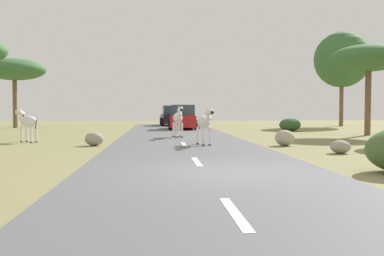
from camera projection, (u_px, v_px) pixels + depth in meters
name	position (u px, v px, depth m)	size (l,w,h in m)	color
ground_plane	(222.00, 174.00, 10.15)	(90.00, 90.00, 0.00)	olive
road	(204.00, 173.00, 10.12)	(6.00, 64.00, 0.05)	#56595B
lane_markings	(209.00, 179.00, 9.12)	(0.16, 56.00, 0.01)	silver
zebra_0	(178.00, 118.00, 22.38)	(0.61, 1.72, 1.63)	silver
zebra_1	(27.00, 122.00, 19.70)	(1.39, 1.19, 1.54)	silver
zebra_3	(204.00, 123.00, 17.59)	(0.68, 1.58, 1.52)	silver
car_0	(183.00, 118.00, 31.57)	(2.18, 4.42, 1.74)	red
car_1	(172.00, 116.00, 38.55)	(2.18, 4.42, 1.74)	black
tree_1	(369.00, 59.00, 24.71)	(4.28, 4.28, 5.13)	brown
tree_4	(14.00, 70.00, 34.52)	(4.81, 4.81, 5.45)	brown
tree_5	(342.00, 60.00, 37.77)	(4.78, 4.78, 8.13)	brown
bush_1	(290.00, 125.00, 29.39)	(1.44, 1.29, 0.86)	#2D5628
rock_0	(94.00, 139.00, 17.86)	(0.76, 0.68, 0.56)	gray
rock_1	(340.00, 147.00, 14.78)	(0.67, 0.66, 0.45)	gray
rock_3	(285.00, 138.00, 17.85)	(0.81, 0.74, 0.65)	#A89E8C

